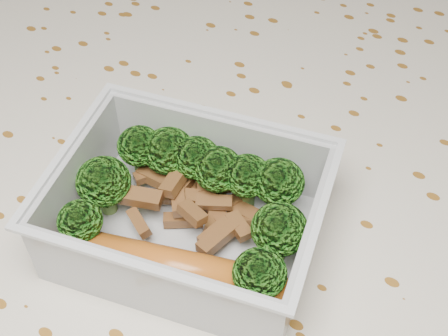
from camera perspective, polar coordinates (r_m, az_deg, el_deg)
The scene contains 6 objects.
dining_table at distance 0.51m, azimuth -1.21°, elevation -8.31°, with size 1.40×0.90×0.75m.
tablecloth at distance 0.47m, azimuth -1.31°, elevation -4.96°, with size 1.46×0.96×0.19m.
lunch_container at distance 0.40m, azimuth -3.26°, elevation -4.73°, with size 0.19×0.16×0.06m.
broccoli_florets at distance 0.40m, azimuth -2.30°, elevation -1.80°, with size 0.15×0.12×0.04m.
meat_pile at distance 0.41m, azimuth -2.50°, elevation -3.36°, with size 0.10×0.08×0.03m.
sausage at distance 0.38m, azimuth -4.66°, elevation -9.02°, with size 0.14×0.06×0.02m.
Camera 1 is at (0.16, -0.23, 1.10)m, focal length 50.00 mm.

